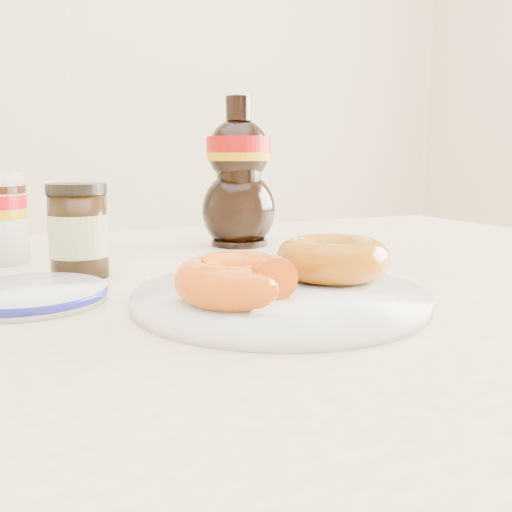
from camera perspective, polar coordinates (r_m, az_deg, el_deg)
name	(u,v)px	position (r m, az deg, el deg)	size (l,w,h in m)	color
dining_table	(168,362)	(0.61, -8.84, -10.40)	(1.40, 0.90, 0.75)	#F7E4BC
plate	(280,297)	(0.50, 2.37, -4.08)	(0.26, 0.26, 0.01)	white
donut_bitten	(237,280)	(0.46, -1.94, -2.38)	(0.10, 0.10, 0.03)	#E25C0C
donut_whole	(333,258)	(0.55, 7.67, -0.19)	(0.11, 0.11, 0.04)	#9E5B0A
syrup_bottle	(239,172)	(0.82, -1.74, 8.36)	(0.11, 0.09, 0.21)	black
dark_jar	(79,232)	(0.64, -17.33, 2.34)	(0.06, 0.06, 0.10)	black
blue_rim_saucer	(29,294)	(0.54, -21.77, -3.58)	(0.14, 0.14, 0.01)	white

